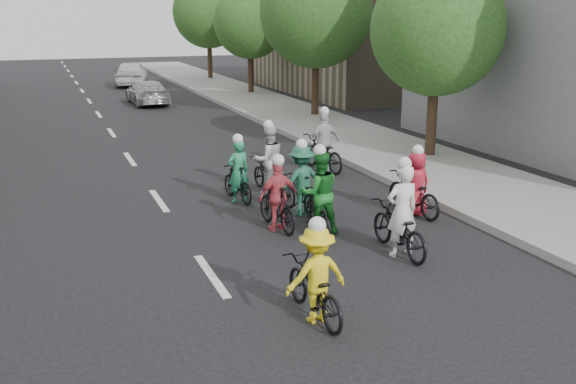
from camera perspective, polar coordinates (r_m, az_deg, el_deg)
ground at (r=11.35m, az=-6.82°, el=-7.40°), size 120.00×120.00×0.00m
sidewalk_right at (r=23.14m, az=6.15°, el=4.67°), size 4.00×80.00×0.15m
curb_right at (r=22.32m, az=1.69°, el=4.39°), size 0.18×80.00×0.18m
bldg_se at (r=38.86m, az=7.38°, el=14.82°), size 10.00×14.00×8.00m
tree_r_0 at (r=20.23m, az=13.12°, el=13.91°), size 4.00×4.00×5.97m
tree_r_1 at (r=28.13m, az=2.50°, el=15.76°), size 4.80×4.80×6.93m
tree_r_2 at (r=36.55m, az=-3.40°, el=14.83°), size 4.00×4.00×5.97m
tree_r_3 at (r=45.19m, az=-7.09°, el=15.57°), size 4.80×4.80×6.93m
cyclist_0 at (r=12.23m, az=9.89°, el=-2.74°), size 0.66×1.89×1.90m
cyclist_1 at (r=13.22m, az=2.71°, el=-0.66°), size 0.92×1.60×1.88m
cyclist_2 at (r=9.55m, az=2.41°, el=-8.02°), size 0.98×1.76×1.62m
cyclist_3 at (r=13.43m, az=-0.95°, el=-0.90°), size 0.91×1.66×1.64m
cyclist_4 at (r=14.74m, az=11.14°, el=0.17°), size 0.81×1.88×1.63m
cyclist_5 at (r=15.54m, az=-4.48°, el=1.25°), size 0.65×1.53×1.67m
cyclist_6 at (r=16.26m, az=-1.79°, el=2.27°), size 0.90×1.71×1.88m
cyclist_7 at (r=14.41m, az=1.14°, el=0.58°), size 1.13×1.63×1.76m
cyclist_8 at (r=18.58m, az=3.13°, el=3.85°), size 1.07×2.05×1.88m
follow_car_lead at (r=33.40m, az=-12.39°, el=8.64°), size 1.80×4.16×1.19m
follow_car_trail at (r=42.50m, az=-13.74°, el=10.23°), size 2.75×4.91×1.58m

